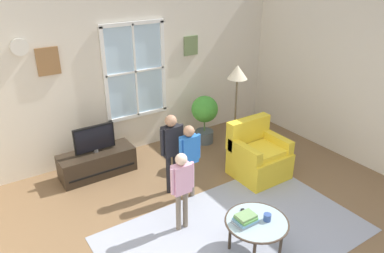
% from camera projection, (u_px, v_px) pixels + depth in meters
% --- Properties ---
extents(ground_plane, '(6.55, 6.40, 0.02)m').
position_uv_depth(ground_plane, '(233.00, 246.00, 4.39)').
color(ground_plane, brown).
extents(back_wall, '(5.95, 0.17, 2.94)m').
position_uv_depth(back_wall, '(122.00, 68.00, 6.02)').
color(back_wall, beige).
rests_on(back_wall, ground_plane).
extents(area_rug, '(3.17, 1.92, 0.01)m').
position_uv_depth(area_rug, '(236.00, 234.00, 4.55)').
color(area_rug, '#999EAD').
rests_on(area_rug, ground_plane).
extents(tv_stand, '(1.15, 0.46, 0.40)m').
position_uv_depth(tv_stand, '(97.00, 163.00, 5.75)').
color(tv_stand, '#2D2319').
rests_on(tv_stand, ground_plane).
extents(television, '(0.63, 0.08, 0.43)m').
position_uv_depth(television, '(94.00, 139.00, 5.57)').
color(television, '#4C4C4C').
rests_on(television, tv_stand).
extents(armchair, '(0.76, 0.74, 0.87)m').
position_uv_depth(armchair, '(258.00, 156.00, 5.68)').
color(armchair, yellow).
rests_on(armchair, ground_plane).
extents(coffee_table, '(0.72, 0.72, 0.45)m').
position_uv_depth(coffee_table, '(257.00, 223.00, 4.10)').
color(coffee_table, '#99B2B7').
rests_on(coffee_table, ground_plane).
extents(book_stack, '(0.27, 0.19, 0.11)m').
position_uv_depth(book_stack, '(246.00, 219.00, 4.04)').
color(book_stack, gray).
rests_on(book_stack, coffee_table).
extents(cup, '(0.09, 0.09, 0.08)m').
position_uv_depth(cup, '(267.00, 217.00, 4.08)').
color(cup, '#334C8C').
rests_on(cup, coffee_table).
extents(remote_near_books, '(0.09, 0.14, 0.02)m').
position_uv_depth(remote_near_books, '(244.00, 213.00, 4.20)').
color(remote_near_books, black).
rests_on(remote_near_books, coffee_table).
extents(person_pink_shirt, '(0.32, 0.15, 1.06)m').
position_uv_depth(person_pink_shirt, '(182.00, 183.00, 4.39)').
color(person_pink_shirt, '#726656').
rests_on(person_pink_shirt, ground_plane).
extents(person_black_shirt, '(0.36, 0.16, 1.21)m').
position_uv_depth(person_black_shirt, '(171.00, 145.00, 5.09)').
color(person_black_shirt, black).
rests_on(person_black_shirt, ground_plane).
extents(person_blue_shirt, '(0.34, 0.15, 1.11)m').
position_uv_depth(person_blue_shirt, '(189.00, 154.00, 4.99)').
color(person_blue_shirt, '#726656').
rests_on(person_blue_shirt, ground_plane).
extents(potted_plant_by_window, '(0.48, 0.48, 0.90)m').
position_uv_depth(potted_plant_by_window, '(205.00, 114.00, 6.62)').
color(potted_plant_by_window, '#4C565B').
rests_on(potted_plant_by_window, ground_plane).
extents(floor_lamp, '(0.32, 0.32, 1.60)m').
position_uv_depth(floor_lamp, '(237.00, 81.00, 5.82)').
color(floor_lamp, black).
rests_on(floor_lamp, ground_plane).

